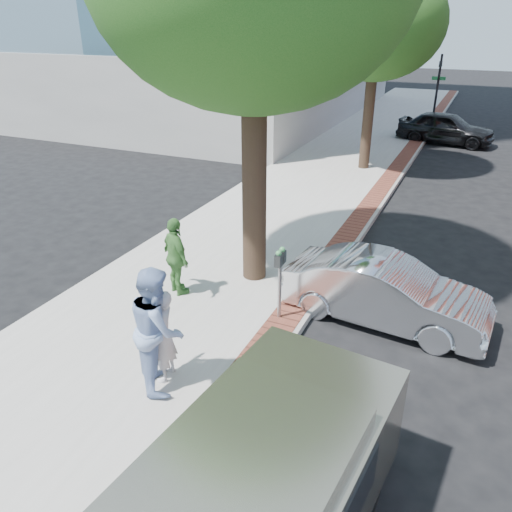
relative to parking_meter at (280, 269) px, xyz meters
The scene contains 13 objects.
ground 1.42m from the parking_meter, 138.76° to the right, with size 120.00×120.00×0.00m, color black.
sidewalk 7.86m from the parking_meter, 105.43° to the left, with size 5.00×60.00×0.15m, color #9E9991.
brick_strip 7.57m from the parking_meter, 89.01° to the left, with size 0.60×60.00×0.01m, color brown.
curb 7.60m from the parking_meter, 86.34° to the left, with size 0.10×60.00×0.15m, color gray.
office_base 25.44m from the parking_meter, 122.26° to the left, with size 18.20×22.20×4.00m, color gray.
signal_near 21.53m from the parking_meter, 89.12° to the left, with size 0.70×0.15×3.80m.
tree_far 12.25m from the parking_meter, 95.32° to the left, with size 4.80×4.80×7.14m.
parking_meter is the anchor object (origin of this frame).
person_gray 2.64m from the parking_meter, 112.27° to the right, with size 0.58×0.38×1.58m, color silver.
person_officer 2.74m from the parking_meter, 111.10° to the right, with size 0.99×0.77×2.04m, color #89A4D4.
person_green 2.33m from the parking_meter, behind, with size 0.99×0.41×1.69m, color #47833B.
sedan_silver 2.14m from the parking_meter, 27.77° to the left, with size 1.38×3.95×1.30m, color silver.
bg_car 17.91m from the parking_meter, 85.78° to the left, with size 1.77×4.41×1.50m, color black.
Camera 1 is at (3.60, -7.26, 5.44)m, focal length 35.00 mm.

